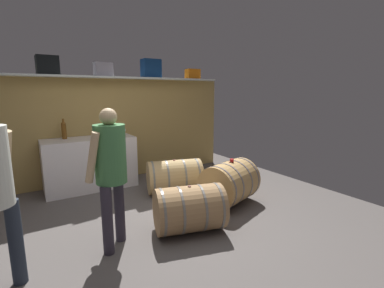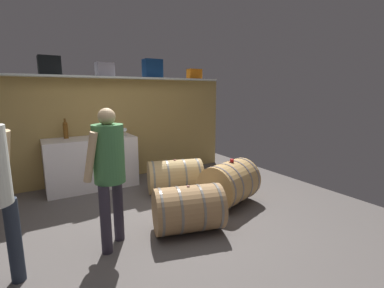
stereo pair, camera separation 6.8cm
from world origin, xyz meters
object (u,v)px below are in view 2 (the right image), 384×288
toolcase_grey (105,70)px  wine_bottle_amber (66,129)px  red_funnel (112,133)px  wine_barrel_far (188,209)px  winemaker_pouring (109,164)px  toolcase_black (49,66)px  wine_barrel_flank (175,176)px  wine_barrel_near (229,183)px  tasting_cup (232,161)px  wine_glass (125,130)px  toolcase_orange (194,74)px  work_cabinet (92,163)px  toolcase_navy (152,69)px

toolcase_grey → wine_bottle_amber: size_ratio=0.90×
toolcase_grey → red_funnel: toolcase_grey is taller
wine_barrel_far → winemaker_pouring: bearing=-173.7°
toolcase_black → wine_barrel_flank: size_ratio=0.33×
wine_bottle_amber → wine_barrel_near: 2.87m
red_funnel → wine_bottle_amber: bearing=177.8°
wine_barrel_flank → tasting_cup: 1.07m
tasting_cup → wine_glass: bearing=121.3°
toolcase_orange → toolcase_black: bearing=-178.8°
toolcase_grey → work_cabinet: (-0.37, -0.22, -1.61)m
red_funnel → wine_barrel_near: size_ratio=0.12×
wine_glass → toolcase_grey: bearing=128.8°
toolcase_navy → wine_barrel_near: bearing=-80.6°
toolcase_navy → toolcase_orange: 0.95m
wine_barrel_flank → toolcase_orange: bearing=63.1°
toolcase_black → toolcase_grey: size_ratio=1.06×
toolcase_grey → wine_barrel_near: bearing=-62.8°
red_funnel → winemaker_pouring: winemaker_pouring is taller
winemaker_pouring → wine_glass: bearing=21.9°
wine_barrel_flank → winemaker_pouring: winemaker_pouring is taller
toolcase_navy → red_funnel: toolcase_navy is taller
toolcase_navy → wine_bottle_amber: (-1.64, -0.08, -1.07)m
toolcase_black → toolcase_orange: toolcase_black is taller
toolcase_navy → wine_glass: 1.34m
wine_barrel_near → winemaker_pouring: size_ratio=0.63×
toolcase_orange → red_funnel: 2.14m
tasting_cup → red_funnel: bearing=123.2°
wine_bottle_amber → wine_glass: bearing=-12.1°
toolcase_black → red_funnel: 1.47m
work_cabinet → wine_glass: (0.60, -0.06, 0.54)m
wine_barrel_near → wine_barrel_flank: (-0.48, 0.85, -0.04)m
toolcase_grey → work_cabinet: toolcase_grey is taller
work_cabinet → red_funnel: red_funnel is taller
toolcase_orange → wine_barrel_near: 2.72m
toolcase_navy → tasting_cup: toolcase_navy is taller
work_cabinet → wine_barrel_near: 2.43m
toolcase_grey → toolcase_orange: toolcase_grey is taller
toolcase_navy → wine_glass: toolcase_navy is taller
wine_barrel_near → toolcase_grey: bearing=103.1°
toolcase_grey → wine_glass: (0.23, -0.28, -1.07)m
wine_barrel_near → toolcase_orange: bearing=54.8°
wine_bottle_amber → wine_barrel_flank: bearing=-36.2°
red_funnel → winemaker_pouring: 2.27m
wine_bottle_amber → wine_barrel_near: size_ratio=0.36×
toolcase_black → tasting_cup: (2.16, -2.03, -1.42)m
wine_bottle_amber → red_funnel: 0.77m
tasting_cup → wine_barrel_near: bearing=-180.0°
red_funnel → toolcase_black: bearing=173.4°
toolcase_navy → wine_barrel_near: 2.72m
wine_bottle_amber → wine_barrel_far: wine_bottle_amber is taller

